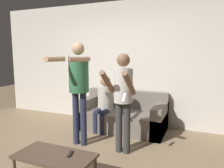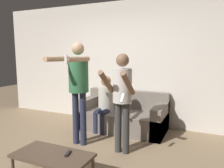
% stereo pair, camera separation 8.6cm
% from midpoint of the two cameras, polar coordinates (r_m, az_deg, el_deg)
% --- Properties ---
extents(ground_plane, '(14.00, 14.00, 0.00)m').
position_cam_midpoint_polar(ground_plane, '(3.52, -9.94, -18.66)').
color(ground_plane, '#937A5B').
extents(wall_back, '(6.40, 0.06, 2.70)m').
position_cam_midpoint_polar(wall_back, '(4.94, 2.89, 5.46)').
color(wall_back, silver).
rests_on(wall_back, ground_plane).
extents(couch, '(1.79, 0.87, 0.77)m').
position_cam_midpoint_polar(couch, '(4.61, 3.29, -8.47)').
color(couch, slate).
rests_on(couch, ground_plane).
extents(person_standing_left, '(0.45, 0.77, 1.75)m').
position_cam_midpoint_polar(person_standing_left, '(3.69, -8.24, 0.81)').
color(person_standing_left, '#282D47').
rests_on(person_standing_left, ground_plane).
extents(person_standing_right, '(0.41, 0.61, 1.57)m').
position_cam_midpoint_polar(person_standing_right, '(3.36, 3.33, -2.49)').
color(person_standing_right, '#383838').
rests_on(person_standing_right, ground_plane).
extents(person_seated, '(0.32, 0.53, 1.12)m').
position_cam_midpoint_polar(person_seated, '(4.48, -1.34, -4.45)').
color(person_seated, '#282D47').
rests_on(person_seated, ground_plane).
extents(coffee_table, '(0.98, 0.50, 0.34)m').
position_cam_midpoint_polar(coffee_table, '(2.92, -14.41, -17.93)').
color(coffee_table, brown).
rests_on(coffee_table, ground_plane).
extents(remote_on_table, '(0.08, 0.15, 0.02)m').
position_cam_midpoint_polar(remote_on_table, '(2.86, -10.59, -17.38)').
color(remote_on_table, black).
rests_on(remote_on_table, coffee_table).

